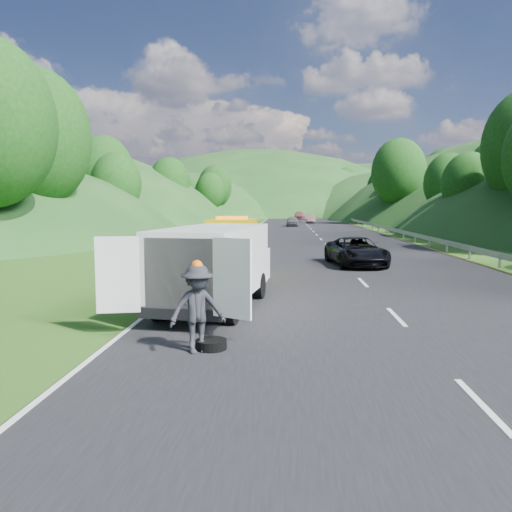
# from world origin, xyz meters

# --- Properties ---
(ground) EXTENTS (320.00, 320.00, 0.00)m
(ground) POSITION_xyz_m (0.00, 0.00, 0.00)
(ground) COLOR #38661E
(ground) RESTS_ON ground
(road_surface) EXTENTS (14.00, 200.00, 0.02)m
(road_surface) POSITION_xyz_m (3.00, 40.00, 0.01)
(road_surface) COLOR black
(road_surface) RESTS_ON ground
(guardrail) EXTENTS (0.06, 140.00, 1.52)m
(guardrail) POSITION_xyz_m (10.30, 52.50, 0.00)
(guardrail) COLOR gray
(guardrail) RESTS_ON ground
(tree_line_left) EXTENTS (14.00, 140.00, 14.00)m
(tree_line_left) POSITION_xyz_m (-19.00, 60.00, 0.00)
(tree_line_left) COLOR #225418
(tree_line_left) RESTS_ON ground
(tree_line_right) EXTENTS (14.00, 140.00, 14.00)m
(tree_line_right) POSITION_xyz_m (23.00, 60.00, 0.00)
(tree_line_right) COLOR #225418
(tree_line_right) RESTS_ON ground
(hills_backdrop) EXTENTS (201.00, 288.60, 44.00)m
(hills_backdrop) POSITION_xyz_m (6.50, 134.70, 0.00)
(hills_backdrop) COLOR #2D5B23
(hills_backdrop) RESTS_ON ground
(tow_truck) EXTENTS (2.37, 5.96, 2.54)m
(tow_truck) POSITION_xyz_m (-2.50, 5.69, 1.24)
(tow_truck) COLOR black
(tow_truck) RESTS_ON ground
(white_van) EXTENTS (3.88, 7.16, 2.42)m
(white_van) POSITION_xyz_m (-2.11, -1.06, 1.37)
(white_van) COLOR black
(white_van) RESTS_ON ground
(woman) EXTENTS (0.54, 0.63, 1.48)m
(woman) POSITION_xyz_m (-2.94, 1.41, 0.00)
(woman) COLOR silver
(woman) RESTS_ON ground
(child) EXTENTS (0.66, 0.68, 1.11)m
(child) POSITION_xyz_m (-2.43, 0.45, 0.00)
(child) COLOR tan
(child) RESTS_ON ground
(worker) EXTENTS (1.37, 1.15, 1.84)m
(worker) POSITION_xyz_m (-1.84, -5.55, 0.00)
(worker) COLOR black
(worker) RESTS_ON ground
(suitcase) EXTENTS (0.43, 0.34, 0.61)m
(suitcase) POSITION_xyz_m (-3.93, 0.74, 0.30)
(suitcase) COLOR brown
(suitcase) RESTS_ON ground
(spare_tire) EXTENTS (0.67, 0.67, 0.20)m
(spare_tire) POSITION_xyz_m (-1.60, -5.30, 0.00)
(spare_tire) COLOR black
(spare_tire) RESTS_ON ground
(passing_suv) EXTENTS (2.98, 5.32, 1.40)m
(passing_suv) POSITION_xyz_m (3.48, 9.52, 0.00)
(passing_suv) COLOR black
(passing_suv) RESTS_ON ground
(dist_car_a) EXTENTS (1.59, 3.96, 1.35)m
(dist_car_a) POSITION_xyz_m (0.81, 53.09, 0.00)
(dist_car_a) COLOR #4A4B4F
(dist_car_a) RESTS_ON ground
(dist_car_b) EXTENTS (1.42, 4.06, 1.34)m
(dist_car_b) POSITION_xyz_m (3.83, 64.43, 0.00)
(dist_car_b) COLOR brown
(dist_car_b) RESTS_ON ground
(dist_car_c) EXTENTS (2.13, 5.25, 1.52)m
(dist_car_c) POSITION_xyz_m (2.64, 84.11, 0.00)
(dist_car_c) COLOR brown
(dist_car_c) RESTS_ON ground
(dist_car_d) EXTENTS (1.59, 3.96, 1.35)m
(dist_car_d) POSITION_xyz_m (2.17, 102.96, 0.00)
(dist_car_d) COLOR #336C62
(dist_car_d) RESTS_ON ground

